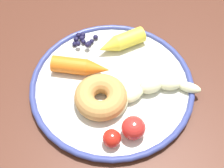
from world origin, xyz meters
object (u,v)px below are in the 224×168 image
(dining_table, at_px, (93,116))
(donut, at_px, (101,97))
(tomato_mid, at_px, (112,138))
(carrot_yellow, at_px, (121,42))
(banana, at_px, (152,90))
(plate, at_px, (112,85))
(tomato_near, at_px, (133,128))
(blueberry_pile, at_px, (84,40))
(carrot_orange, at_px, (81,67))

(dining_table, relative_size, donut, 10.37)
(dining_table, xyz_separation_m, tomato_mid, (-0.04, 0.12, 0.14))
(carrot_yellow, distance_m, donut, 0.14)
(tomato_mid, bearing_deg, banana, -127.27)
(plate, distance_m, donut, 0.05)
(carrot_yellow, xyz_separation_m, donut, (0.04, 0.14, 0.00))
(carrot_yellow, relative_size, donut, 1.08)
(tomato_near, distance_m, tomato_mid, 0.04)
(tomato_near, bearing_deg, carrot_yellow, -85.01)
(donut, height_order, tomato_mid, donut)
(plate, bearing_deg, blueberry_pile, -61.03)
(carrot_orange, bearing_deg, tomato_mid, 111.23)
(banana, xyz_separation_m, tomato_near, (0.04, 0.08, 0.01))
(dining_table, bearing_deg, tomato_near, 127.11)
(donut, bearing_deg, banana, -169.10)
(plate, height_order, tomato_near, tomato_near)
(carrot_orange, xyz_separation_m, tomato_mid, (-0.06, 0.16, -0.00))
(dining_table, xyz_separation_m, plate, (-0.04, -0.00, 0.12))
(blueberry_pile, bearing_deg, dining_table, 98.80)
(dining_table, xyz_separation_m, carrot_orange, (0.02, -0.03, 0.14))
(tomato_near, bearing_deg, banana, -115.13)
(dining_table, bearing_deg, carrot_yellow, -122.63)
(plate, distance_m, banana, 0.08)
(plate, xyz_separation_m, blueberry_pile, (0.06, -0.11, 0.01))
(dining_table, relative_size, carrot_yellow, 9.58)
(plate, xyz_separation_m, donut, (0.02, 0.04, 0.02))
(donut, bearing_deg, tomato_near, 131.37)
(carrot_orange, distance_m, tomato_near, 0.17)
(donut, height_order, tomato_near, tomato_near)
(dining_table, height_order, banana, banana)
(plate, relative_size, tomato_mid, 10.01)
(dining_table, height_order, plate, plate)
(banana, distance_m, carrot_yellow, 0.13)
(tomato_near, bearing_deg, tomato_mid, 24.43)
(donut, height_order, blueberry_pile, donut)
(banana, bearing_deg, donut, 10.90)
(banana, xyz_separation_m, donut, (0.10, 0.02, 0.01))
(carrot_yellow, bearing_deg, plate, 78.69)
(carrot_orange, relative_size, blueberry_pile, 2.19)
(banana, height_order, blueberry_pile, banana)
(tomato_near, xyz_separation_m, tomato_mid, (0.04, 0.02, -0.01))
(carrot_yellow, bearing_deg, carrot_orange, 39.01)
(plate, xyz_separation_m, carrot_orange, (0.06, -0.03, 0.02))
(carrot_orange, distance_m, tomato_mid, 0.17)
(blueberry_pile, bearing_deg, donut, 104.64)
(dining_table, relative_size, tomato_near, 24.12)
(banana, relative_size, blueberry_pile, 3.26)
(banana, distance_m, donut, 0.10)
(dining_table, distance_m, banana, 0.18)
(donut, relative_size, tomato_near, 2.33)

